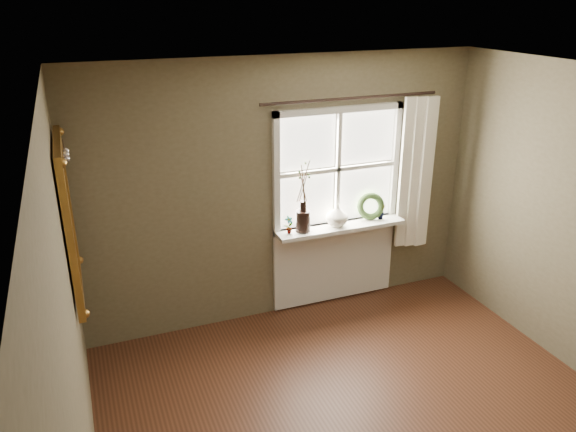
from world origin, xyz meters
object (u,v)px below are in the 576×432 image
(cream_vase, at_px, (337,215))
(dark_jug, at_px, (303,221))
(wreath, at_px, (370,209))
(gilt_mirror, at_px, (68,218))

(cream_vase, bearing_deg, dark_jug, 180.00)
(wreath, bearing_deg, gilt_mirror, -150.32)
(gilt_mirror, bearing_deg, cream_vase, 12.13)
(dark_jug, bearing_deg, cream_vase, 0.00)
(wreath, bearing_deg, cream_vase, -155.87)
(dark_jug, height_order, cream_vase, cream_vase)
(wreath, relative_size, gilt_mirror, 0.24)
(cream_vase, distance_m, gilt_mirror, 2.58)
(wreath, bearing_deg, dark_jug, -158.60)
(gilt_mirror, bearing_deg, dark_jug, 14.19)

